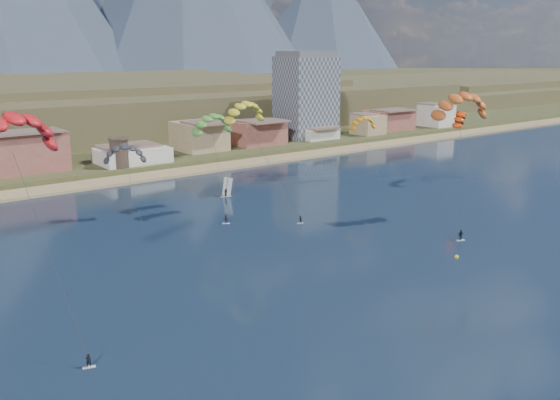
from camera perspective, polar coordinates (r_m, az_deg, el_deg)
name	(u,v)px	position (r m, az deg, el deg)	size (l,w,h in m)	color
ground	(426,321)	(82.54, 13.80, -11.20)	(2400.00, 2400.00, 0.00)	black
beach	(115,181)	(166.61, -15.56, 1.79)	(2200.00, 12.00, 0.90)	tan
foothills	(53,107)	(291.16, -20.98, 8.33)	(940.00, 210.00, 18.00)	brown
apartment_tower	(306,95)	(226.41, 2.52, 10.01)	(20.00, 16.00, 32.00)	gray
watchtower	(119,152)	(174.58, -15.16, 4.43)	(5.82, 5.82, 8.60)	#47382D
kitesurfer_red	(10,127)	(74.38, -24.49, 6.37)	(12.72, 15.40, 29.64)	silver
kitesurfer_yellow	(245,109)	(124.57, -3.39, 8.72)	(11.34, 15.20, 26.49)	silver
kitesurfer_orange	(462,102)	(124.97, 17.04, 9.03)	(17.49, 14.22, 28.74)	silver
kitesurfer_green	(212,122)	(130.47, -6.50, 7.49)	(10.72, 14.72, 23.20)	silver
distant_kite_dark	(124,151)	(125.65, -14.71, 4.61)	(9.64, 7.36, 17.80)	#262626
distant_kite_orange	(363,121)	(159.82, 7.98, 7.54)	(8.37, 6.34, 19.03)	#262626
distant_kite_red	(459,116)	(162.68, 16.79, 7.69)	(9.67, 7.96, 20.68)	#262626
windsurfer	(226,191)	(144.58, -5.16, 0.89)	(2.78, 2.97, 4.61)	silver
buoy	(456,257)	(107.16, 16.58, -5.26)	(0.77, 0.77, 0.77)	yellow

